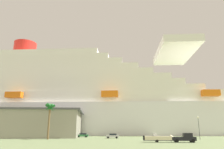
{
  "coord_description": "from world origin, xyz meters",
  "views": [
    {
      "loc": [
        -12.26,
        -66.67,
        3.19
      ],
      "look_at": [
        -7.26,
        24.07,
        26.53
      ],
      "focal_mm": 33.94,
      "sensor_mm": 36.0,
      "label": 1
    }
  ],
  "objects_px": {
    "small_boat_on_trailer": "(161,138)",
    "street_lamp": "(199,124)",
    "pickup_truck": "(185,138)",
    "palm_tree": "(50,110)",
    "parked_car_silver_sedan": "(113,136)",
    "cruise_ship": "(67,103)",
    "parked_car_green_wagon": "(83,135)"
  },
  "relations": [
    {
      "from": "pickup_truck",
      "to": "parked_car_silver_sedan",
      "type": "bearing_deg",
      "value": 124.75
    },
    {
      "from": "parked_car_silver_sedan",
      "to": "street_lamp",
      "type": "bearing_deg",
      "value": -21.3
    },
    {
      "from": "small_boat_on_trailer",
      "to": "street_lamp",
      "type": "relative_size",
      "value": 1.3
    },
    {
      "from": "cruise_ship",
      "to": "pickup_truck",
      "type": "xyz_separation_m",
      "value": [
        39.42,
        -70.58,
        -16.39
      ]
    },
    {
      "from": "street_lamp",
      "to": "palm_tree",
      "type": "bearing_deg",
      "value": 175.58
    },
    {
      "from": "pickup_truck",
      "to": "palm_tree",
      "type": "xyz_separation_m",
      "value": [
        -36.47,
        16.64,
        7.8
      ]
    },
    {
      "from": "parked_car_silver_sedan",
      "to": "parked_car_green_wagon",
      "type": "relative_size",
      "value": 0.98
    },
    {
      "from": "palm_tree",
      "to": "parked_car_green_wagon",
      "type": "height_order",
      "value": "palm_tree"
    },
    {
      "from": "pickup_truck",
      "to": "small_boat_on_trailer",
      "type": "bearing_deg",
      "value": 171.45
    },
    {
      "from": "cruise_ship",
      "to": "small_boat_on_trailer",
      "type": "distance_m",
      "value": 79.22
    },
    {
      "from": "cruise_ship",
      "to": "parked_car_green_wagon",
      "type": "xyz_separation_m",
      "value": [
        12.32,
        -37.95,
        -16.6
      ]
    },
    {
      "from": "street_lamp",
      "to": "parked_car_green_wagon",
      "type": "distance_m",
      "value": 42.01
    },
    {
      "from": "cruise_ship",
      "to": "pickup_truck",
      "type": "relative_size",
      "value": 42.24
    },
    {
      "from": "pickup_truck",
      "to": "street_lamp",
      "type": "height_order",
      "value": "street_lamp"
    },
    {
      "from": "cruise_ship",
      "to": "parked_car_green_wagon",
      "type": "distance_m",
      "value": 43.21
    },
    {
      "from": "small_boat_on_trailer",
      "to": "street_lamp",
      "type": "xyz_separation_m",
      "value": [
        15.5,
        12.22,
        3.62
      ]
    },
    {
      "from": "palm_tree",
      "to": "parked_car_silver_sedan",
      "type": "relative_size",
      "value": 2.43
    },
    {
      "from": "pickup_truck",
      "to": "street_lamp",
      "type": "bearing_deg",
      "value": 52.88
    },
    {
      "from": "small_boat_on_trailer",
      "to": "parked_car_silver_sedan",
      "type": "bearing_deg",
      "value": 115.11
    },
    {
      "from": "palm_tree",
      "to": "parked_car_silver_sedan",
      "type": "height_order",
      "value": "palm_tree"
    },
    {
      "from": "pickup_truck",
      "to": "parked_car_silver_sedan",
      "type": "relative_size",
      "value": 1.28
    },
    {
      "from": "pickup_truck",
      "to": "street_lamp",
      "type": "relative_size",
      "value": 0.85
    },
    {
      "from": "palm_tree",
      "to": "small_boat_on_trailer",
      "type": "bearing_deg",
      "value": -27.12
    },
    {
      "from": "pickup_truck",
      "to": "street_lamp",
      "type": "distance_m",
      "value": 16.76
    },
    {
      "from": "parked_car_silver_sedan",
      "to": "small_boat_on_trailer",
      "type": "bearing_deg",
      "value": -64.89
    },
    {
      "from": "cruise_ship",
      "to": "palm_tree",
      "type": "relative_size",
      "value": 22.19
    },
    {
      "from": "palm_tree",
      "to": "parked_car_silver_sedan",
      "type": "distance_m",
      "value": 22.86
    },
    {
      "from": "parked_car_green_wagon",
      "to": "palm_tree",
      "type": "bearing_deg",
      "value": -120.38
    },
    {
      "from": "cruise_ship",
      "to": "parked_car_silver_sedan",
      "type": "xyz_separation_m",
      "value": [
        23.33,
        -47.39,
        -16.6
      ]
    },
    {
      "from": "cruise_ship",
      "to": "street_lamp",
      "type": "relative_size",
      "value": 35.8
    },
    {
      "from": "palm_tree",
      "to": "parked_car_silver_sedan",
      "type": "bearing_deg",
      "value": 17.81
    },
    {
      "from": "palm_tree",
      "to": "street_lamp",
      "type": "bearing_deg",
      "value": -4.42
    }
  ]
}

